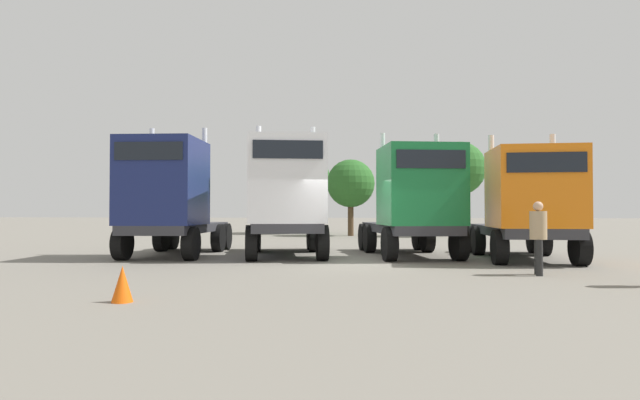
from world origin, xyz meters
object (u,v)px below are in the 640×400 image
semi_truck_navy (169,196)px  semi_truck_orange (529,203)px  traffic_cone_mid (122,284)px  visitor_with_camera (538,232)px  semi_truck_white (286,195)px  semi_truck_green (415,201)px

semi_truck_navy → semi_truck_orange: (11.59, -0.08, -0.27)m
semi_truck_orange → traffic_cone_mid: semi_truck_orange is taller
semi_truck_navy → visitor_with_camera: 11.48m
semi_truck_white → semi_truck_green: (4.25, 0.38, -0.19)m
semi_truck_green → semi_truck_orange: bearing=64.5°
semi_truck_green → visitor_with_camera: (2.68, -4.23, -0.85)m
semi_truck_navy → semi_truck_white: semi_truck_white is taller
semi_truck_green → traffic_cone_mid: semi_truck_green is taller
semi_truck_green → traffic_cone_mid: bearing=-43.5°
semi_truck_green → semi_truck_orange: semi_truck_green is taller
semi_truck_navy → semi_truck_white: size_ratio=0.97×
semi_truck_orange → traffic_cone_mid: 12.10m
semi_truck_green → traffic_cone_mid: (-5.46, -8.94, -1.58)m
semi_truck_white → traffic_cone_mid: semi_truck_white is taller
semi_truck_navy → traffic_cone_mid: size_ratio=9.70×
semi_truck_green → semi_truck_orange: 3.47m
semi_truck_green → semi_truck_white: bearing=-96.9°
semi_truck_orange → traffic_cone_mid: (-8.84, -8.13, -1.48)m
semi_truck_white → semi_truck_orange: bearing=74.6°
semi_truck_white → semi_truck_orange: semi_truck_white is taller
semi_truck_navy → semi_truck_green: semi_truck_navy is taller
semi_truck_orange → visitor_with_camera: semi_truck_orange is taller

